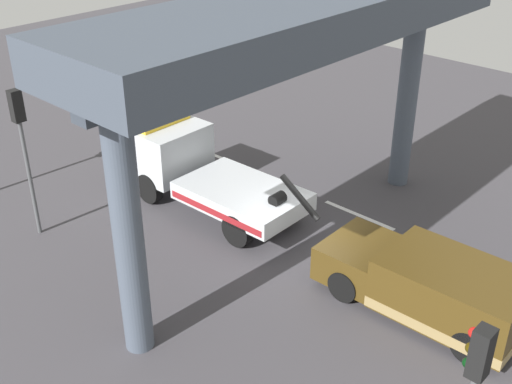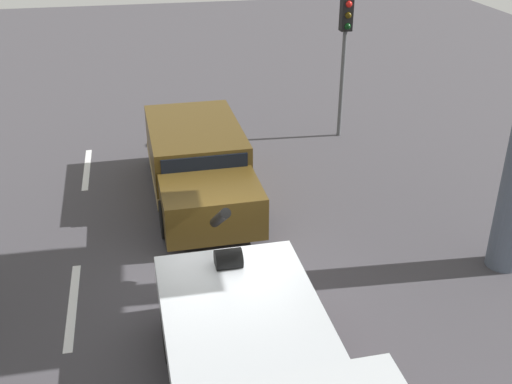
# 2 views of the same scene
# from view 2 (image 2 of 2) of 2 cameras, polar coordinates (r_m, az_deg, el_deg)

# --- Properties ---
(ground_plane) EXTENTS (60.00, 40.00, 0.10)m
(ground_plane) POSITION_cam_2_polar(r_m,az_deg,el_deg) (11.92, -2.96, -9.00)
(ground_plane) COLOR #423F44
(lane_stripe_west) EXTENTS (2.60, 0.16, 0.01)m
(lane_stripe_west) POSITION_cam_2_polar(r_m,az_deg,el_deg) (17.09, -15.41, 2.08)
(lane_stripe_west) COLOR silver
(lane_stripe_west) RESTS_ON ground
(lane_stripe_mid) EXTENTS (2.60, 0.16, 0.01)m
(lane_stripe_mid) POSITION_cam_2_polar(r_m,az_deg,el_deg) (11.91, -16.65, -10.01)
(lane_stripe_mid) COLOR silver
(lane_stripe_mid) RESTS_ON ground
(towed_van_green) EXTENTS (5.24, 2.31, 1.58)m
(towed_van_green) POSITION_cam_2_polar(r_m,az_deg,el_deg) (14.93, -5.36, 2.54)
(towed_van_green) COLOR #4C3814
(towed_van_green) RESTS_ON ground
(traffic_light_near) EXTENTS (0.39, 0.32, 4.04)m
(traffic_light_near) POSITION_cam_2_polar(r_m,az_deg,el_deg) (17.98, 8.26, 14.00)
(traffic_light_near) COLOR #515456
(traffic_light_near) RESTS_ON ground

